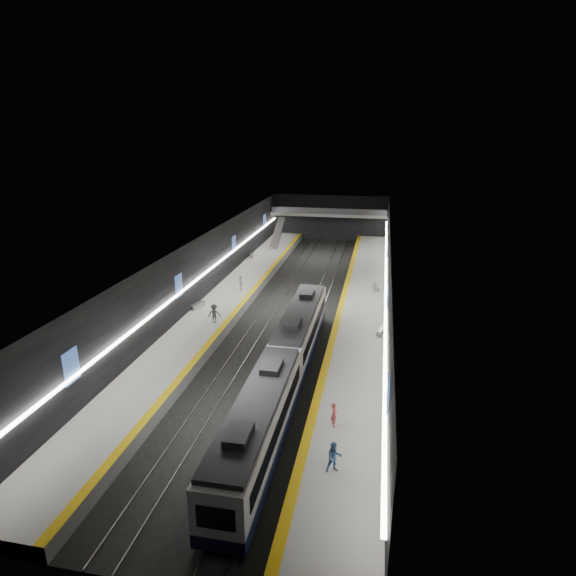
% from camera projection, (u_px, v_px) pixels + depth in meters
% --- Properties ---
extents(ground, '(70.00, 70.00, 0.00)m').
position_uv_depth(ground, '(294.00, 308.00, 53.57)').
color(ground, black).
rests_on(ground, ground).
extents(ceiling, '(20.00, 70.00, 0.04)m').
position_uv_depth(ceiling, '(295.00, 237.00, 51.06)').
color(ceiling, beige).
rests_on(ceiling, wall_left).
extents(wall_left, '(0.04, 70.00, 8.00)m').
position_uv_depth(wall_left, '(207.00, 268.00, 54.14)').
color(wall_left, black).
rests_on(wall_left, ground).
extents(wall_right, '(0.04, 70.00, 8.00)m').
position_uv_depth(wall_right, '(388.00, 278.00, 50.49)').
color(wall_right, black).
rests_on(wall_right, ground).
extents(wall_back, '(20.00, 0.04, 8.00)m').
position_uv_depth(wall_back, '(330.00, 218.00, 84.93)').
color(wall_back, black).
rests_on(wall_back, ground).
extents(wall_front, '(20.00, 0.04, 8.00)m').
position_uv_depth(wall_front, '(141.00, 511.00, 19.70)').
color(wall_front, black).
rests_on(wall_front, ground).
extents(platform_left, '(5.00, 70.00, 1.00)m').
position_uv_depth(platform_left, '(230.00, 299.00, 54.78)').
color(platform_left, slate).
rests_on(platform_left, ground).
extents(tile_surface_left, '(5.00, 70.00, 0.02)m').
position_uv_depth(tile_surface_left, '(229.00, 295.00, 54.62)').
color(tile_surface_left, '#B8B8B2').
rests_on(tile_surface_left, platform_left).
extents(tactile_strip_left, '(0.60, 70.00, 0.02)m').
position_uv_depth(tactile_strip_left, '(248.00, 296.00, 54.22)').
color(tactile_strip_left, '#E8B70C').
rests_on(tactile_strip_left, platform_left).
extents(platform_right, '(5.00, 70.00, 1.00)m').
position_uv_depth(platform_right, '(362.00, 308.00, 52.04)').
color(platform_right, slate).
rests_on(platform_right, ground).
extents(tile_surface_right, '(5.00, 70.00, 0.02)m').
position_uv_depth(tile_surface_right, '(363.00, 303.00, 51.88)').
color(tile_surface_right, '#B8B8B2').
rests_on(tile_surface_right, platform_right).
extents(tactile_strip_right, '(0.60, 70.00, 0.02)m').
position_uv_depth(tactile_strip_right, '(342.00, 302.00, 52.28)').
color(tactile_strip_right, '#E8B70C').
rests_on(tactile_strip_right, platform_right).
extents(rails, '(6.52, 70.00, 0.12)m').
position_uv_depth(rails, '(294.00, 307.00, 53.55)').
color(rails, gray).
rests_on(rails, ground).
extents(train, '(2.69, 30.05, 3.60)m').
position_uv_depth(train, '(283.00, 367.00, 35.49)').
color(train, '#0E1433').
rests_on(train, ground).
extents(ad_posters, '(19.94, 53.50, 2.20)m').
position_uv_depth(ad_posters, '(296.00, 266.00, 53.09)').
color(ad_posters, '#385BA9').
rests_on(ad_posters, wall_left).
extents(cove_light_left, '(0.25, 68.60, 0.12)m').
position_uv_depth(cove_light_left, '(209.00, 270.00, 54.17)').
color(cove_light_left, white).
rests_on(cove_light_left, wall_left).
extents(cove_light_right, '(0.25, 68.60, 0.12)m').
position_uv_depth(cove_light_right, '(386.00, 280.00, 50.59)').
color(cove_light_right, white).
rests_on(cove_light_right, wall_right).
extents(mezzanine_bridge, '(20.00, 3.00, 1.50)m').
position_uv_depth(mezzanine_bridge, '(329.00, 214.00, 82.67)').
color(mezzanine_bridge, gray).
rests_on(mezzanine_bridge, wall_left).
extents(escalator, '(1.20, 7.50, 3.92)m').
position_uv_depth(escalator, '(278.00, 233.00, 78.26)').
color(escalator, '#99999E').
rests_on(escalator, platform_left).
extents(bench_left_near, '(1.12, 2.03, 0.48)m').
position_uv_depth(bench_left_near, '(198.00, 306.00, 50.61)').
color(bench_left_near, '#99999E').
rests_on(bench_left_near, platform_left).
extents(bench_left_far, '(0.89, 1.74, 0.41)m').
position_uv_depth(bench_left_far, '(252.00, 256.00, 70.69)').
color(bench_left_far, '#99999E').
rests_on(bench_left_far, platform_left).
extents(bench_right_near, '(0.82, 1.72, 0.40)m').
position_uv_depth(bench_right_near, '(381.00, 331.00, 44.32)').
color(bench_right_near, '#99999E').
rests_on(bench_right_near, platform_right).
extents(bench_right_far, '(0.72, 2.06, 0.49)m').
position_uv_depth(bench_right_far, '(376.00, 287.00, 56.47)').
color(bench_right_far, '#99999E').
rests_on(bench_right_far, platform_right).
extents(passenger_right_a, '(0.55, 0.68, 1.63)m').
position_uv_depth(passenger_right_a, '(334.00, 415.00, 30.22)').
color(passenger_right_a, '#D04E4D').
rests_on(passenger_right_a, platform_right).
extents(passenger_right_b, '(1.05, 0.94, 1.79)m').
position_uv_depth(passenger_right_b, '(334.00, 458.00, 26.15)').
color(passenger_right_b, '#5076AF').
rests_on(passenger_right_b, platform_right).
extents(passenger_left_a, '(0.59, 1.12, 1.82)m').
position_uv_depth(passenger_left_a, '(241.00, 283.00, 55.86)').
color(passenger_left_a, beige).
rests_on(passenger_left_a, platform_left).
extents(passenger_left_b, '(1.36, 0.95, 1.91)m').
position_uv_depth(passenger_left_b, '(214.00, 314.00, 46.42)').
color(passenger_left_b, '#47464E').
rests_on(passenger_left_b, platform_left).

